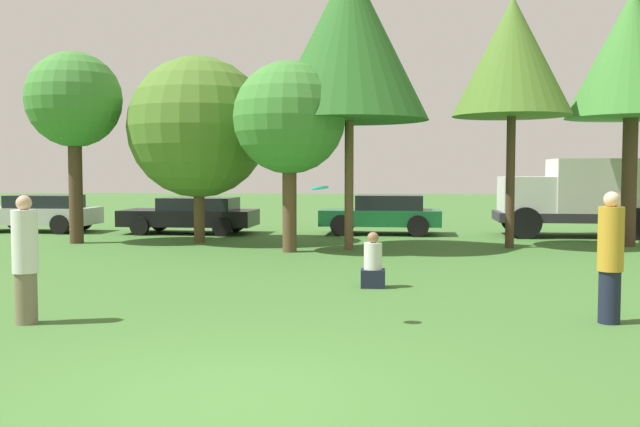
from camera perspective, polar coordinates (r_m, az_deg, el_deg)
name	(u,v)px	position (r m, az deg, el deg)	size (l,w,h in m)	color
ground_plane	(231,396)	(6.92, -7.18, -14.44)	(120.00, 120.00, 0.00)	#3D6B2D
person_thrower	(25,259)	(10.60, -22.73, -3.44)	(0.35, 0.35, 1.79)	#726651
person_catcher	(610,257)	(10.60, 22.42, -3.28)	(0.35, 0.35, 1.84)	#191E33
frisbee	(320,188)	(9.53, 0.00, 2.07)	(0.24, 0.23, 0.07)	#19B2D8
bystander_sitting	(373,265)	(12.92, 4.30, -4.17)	(0.44, 0.37, 1.02)	#191E33
tree_0	(74,102)	(21.99, -19.28, 8.53)	(2.77, 2.77, 5.59)	#473323
tree_1	(198,128)	(21.26, -9.81, 6.86)	(4.15, 4.15, 5.49)	brown
tree_2	(289,119)	(18.50, -2.50, 7.66)	(2.93, 2.93, 4.98)	brown
tree_3	(349,41)	(19.38, 2.39, 13.79)	(4.27, 4.27, 7.75)	brown
tree_4	(512,57)	(20.38, 15.29, 12.09)	(3.25, 3.25, 6.87)	#473323
tree_5	(633,55)	(21.92, 23.95, 11.64)	(3.59, 3.59, 7.20)	#473323
parked_car_silver	(38,212)	(26.55, -21.81, 0.09)	(4.28, 2.04, 1.29)	#B2B2B7
parked_car_black	(192,214)	(24.40, -10.33, -0.07)	(4.60, 2.27, 1.23)	black
parked_car_green	(383,214)	(23.81, 5.12, 0.00)	(4.10, 2.18, 1.32)	#196633
delivery_truck_white	(584,194)	(24.37, 20.55, 1.48)	(5.46, 2.57, 2.51)	#2D2D33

